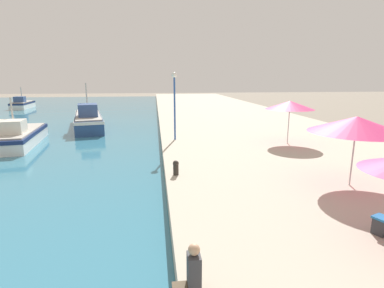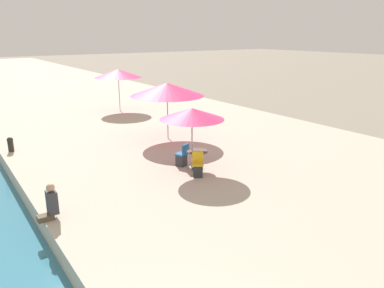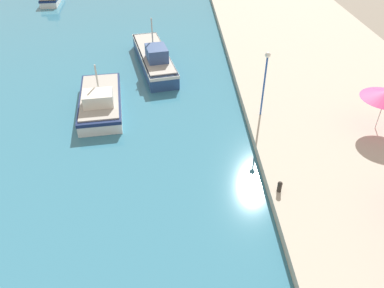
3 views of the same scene
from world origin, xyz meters
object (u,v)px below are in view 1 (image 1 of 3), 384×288
(cafe_chair_left, at_px, (383,224))
(cafe_umbrella_striped, at_px, (290,105))
(mooring_bollard, at_px, (176,167))
(fishing_boat_mid, at_px, (88,119))
(cafe_umbrella_white, at_px, (356,124))
(fishing_boat_far, at_px, (22,104))
(lamppost, at_px, (175,94))
(fishing_boat_near, at_px, (15,136))
(person_at_quay, at_px, (192,271))

(cafe_chair_left, bearing_deg, cafe_umbrella_striped, 56.02)
(cafe_umbrella_striped, xyz_separation_m, mooring_bollard, (-7.76, -5.73, -2.13))
(fishing_boat_mid, relative_size, cafe_umbrella_white, 2.96)
(fishing_boat_far, distance_m, cafe_chair_left, 51.72)
(cafe_umbrella_white, bearing_deg, fishing_boat_mid, 126.04)
(fishing_boat_far, bearing_deg, cafe_umbrella_striped, -52.86)
(fishing_boat_mid, xyz_separation_m, lamppost, (7.78, -9.51, 2.84))
(fishing_boat_near, xyz_separation_m, person_at_quay, (10.74, -17.41, 0.37))
(cafe_umbrella_striped, relative_size, cafe_chair_left, 3.38)
(fishing_boat_far, distance_m, lamppost, 37.92)
(cafe_umbrella_striped, relative_size, lamppost, 0.67)
(fishing_boat_near, relative_size, fishing_boat_far, 1.23)
(fishing_boat_far, height_order, cafe_umbrella_white, fishing_boat_far)
(fishing_boat_mid, distance_m, lamppost, 12.61)
(fishing_boat_far, relative_size, mooring_bollard, 9.72)
(fishing_boat_mid, distance_m, mooring_bollard, 18.73)
(fishing_boat_near, height_order, fishing_boat_mid, fishing_boat_mid)
(fishing_boat_near, relative_size, mooring_bollard, 11.91)
(fishing_boat_near, bearing_deg, mooring_bollard, -49.99)
(fishing_boat_mid, height_order, mooring_bollard, fishing_boat_mid)
(person_at_quay, distance_m, mooring_bollard, 7.44)
(cafe_umbrella_striped, relative_size, mooring_bollard, 4.70)
(person_at_quay, bearing_deg, lamppost, 87.36)
(cafe_chair_left, relative_size, lamppost, 0.20)
(fishing_boat_near, bearing_deg, lamppost, -18.71)
(fishing_boat_far, relative_size, cafe_umbrella_striped, 2.07)
(fishing_boat_near, xyz_separation_m, cafe_umbrella_striped, (18.71, -4.24, 2.39))
(cafe_umbrella_striped, distance_m, lamppost, 7.57)
(fishing_boat_near, distance_m, cafe_umbrella_striped, 19.33)
(cafe_chair_left, bearing_deg, fishing_boat_mid, 96.86)
(cafe_umbrella_striped, height_order, person_at_quay, cafe_umbrella_striped)
(cafe_chair_left, distance_m, person_at_quay, 5.64)
(fishing_boat_mid, xyz_separation_m, person_at_quay, (7.08, -24.68, 0.21))
(fishing_boat_near, relative_size, cafe_umbrella_striped, 2.54)
(fishing_boat_near, bearing_deg, cafe_chair_left, -52.07)
(person_at_quay, bearing_deg, cafe_umbrella_white, 37.09)
(cafe_chair_left, height_order, lamppost, lamppost)
(cafe_umbrella_striped, bearing_deg, fishing_boat_far, 132.27)
(fishing_boat_far, distance_m, person_at_quay, 50.54)
(cafe_chair_left, bearing_deg, lamppost, 87.59)
(mooring_bollard, bearing_deg, cafe_umbrella_striped, 36.46)
(fishing_boat_near, xyz_separation_m, cafe_umbrella_white, (17.76, -12.10, 2.35))
(cafe_chair_left, bearing_deg, person_at_quay, 174.74)
(lamppost, bearing_deg, fishing_boat_near, 168.94)
(cafe_umbrella_white, relative_size, mooring_bollard, 5.43)
(fishing_boat_mid, xyz_separation_m, cafe_chair_left, (12.49, -23.10, 0.07))
(cafe_umbrella_white, relative_size, cafe_chair_left, 3.90)
(fishing_boat_mid, relative_size, mooring_bollard, 16.09)
(fishing_boat_far, bearing_deg, fishing_boat_mid, -60.48)
(fishing_boat_near, relative_size, cafe_umbrella_white, 2.19)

